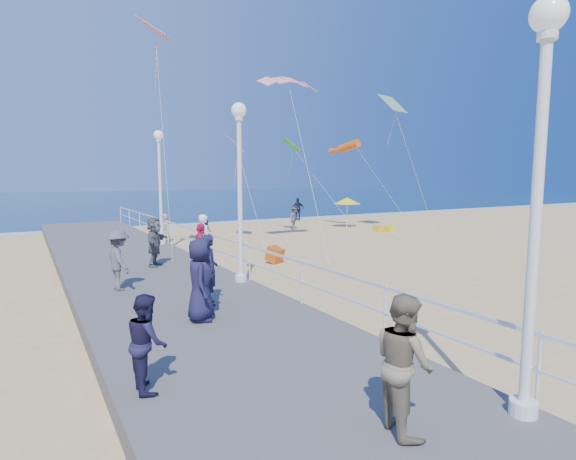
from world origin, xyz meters
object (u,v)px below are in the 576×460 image
beach_walker_a (294,217)px  beach_walker_c (165,228)px  spectator_7 (147,342)px  beach_chair_left (379,229)px  spectator_4 (200,280)px  spectator_0 (209,270)px  spectator_1 (404,363)px  lamp_post_mid (240,174)px  box_kite (275,256)px  lamp_post_near (539,168)px  spectator_2 (119,260)px  spectator_5 (155,242)px  beach_chair_right (390,229)px  toddler_held (206,230)px  woman_holding_toddler (204,240)px  beach_walker_b (298,209)px  beach_umbrella (347,201)px  lamp_post_far (160,175)px  spectator_3 (201,250)px

beach_walker_a → beach_walker_c: size_ratio=1.04×
spectator_7 → beach_chair_left: size_ratio=2.64×
spectator_4 → spectator_7: size_ratio=1.27×
spectator_0 → spectator_1: size_ratio=1.01×
lamp_post_mid → box_kite: bearing=49.1°
spectator_7 → spectator_0: bearing=-30.0°
beach_walker_c → lamp_post_near: bearing=-28.1°
lamp_post_near → box_kite: 13.61m
spectator_7 → box_kite: (7.39, 9.47, -0.83)m
spectator_7 → box_kite: bearing=-35.5°
spectator_2 → box_kite: size_ratio=2.86×
spectator_5 → beach_chair_right: (16.68, 5.77, -1.08)m
lamp_post_near → spectator_1: 2.95m
toddler_held → box_kite: bearing=-87.1°
lamp_post_near → spectator_7: lamp_post_near is taller
woman_holding_toddler → spectator_4: same height
spectator_0 → beach_walker_b: spectator_0 is taller
beach_walker_c → beach_umbrella: (13.05, 0.61, 1.11)m
beach_chair_left → spectator_2: bearing=-153.0°
beach_umbrella → lamp_post_far: bearing=-164.9°
lamp_post_near → spectator_4: bearing=111.2°
spectator_7 → beach_walker_c: size_ratio=0.91×
spectator_1 → beach_walker_b: bearing=-14.3°
box_kite → beach_walker_b: bearing=31.6°
beach_walker_b → spectator_7: bearing=74.7°
lamp_post_near → lamp_post_far: size_ratio=1.00×
toddler_held → beach_walker_c: size_ratio=0.49×
lamp_post_near → spectator_1: lamp_post_near is taller
spectator_1 → spectator_0: bearing=15.7°
spectator_2 → woman_holding_toddler: bearing=-65.0°
spectator_5 → spectator_7: size_ratio=1.21×
spectator_3 → beach_walker_a: 16.65m
toddler_held → beach_chair_right: (14.96, 6.38, -1.44)m
beach_chair_right → beach_walker_b: bearing=95.9°
beach_walker_c → beach_chair_left: (13.29, -2.42, -0.60)m
spectator_5 → toddler_held: bearing=-78.5°
beach_walker_c → beach_chair_left: beach_walker_c is taller
lamp_post_mid → spectator_1: lamp_post_mid is taller
spectator_3 → beach_walker_c: (1.79, 10.88, -0.46)m
spectator_3 → beach_walker_a: spectator_3 is taller
spectator_7 → beach_chair_left: (18.43, 15.45, -0.93)m
lamp_post_far → toddler_held: (0.07, -5.90, -2.02)m
spectator_1 → spectator_3: spectator_1 is taller
woman_holding_toddler → beach_umbrella: size_ratio=0.86×
woman_holding_toddler → spectator_2: (-3.30, -2.18, -0.06)m
spectator_7 → beach_chair_right: 24.45m
beach_walker_c → beach_umbrella: beach_umbrella is taller
box_kite → spectator_3: bearing=-172.2°
spectator_0 → beach_chair_right: (16.74, 11.36, -1.08)m
beach_walker_b → beach_walker_c: beach_walker_b is taller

